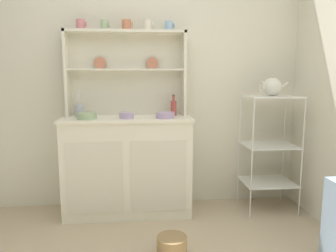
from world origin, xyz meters
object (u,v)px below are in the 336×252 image
object	(u,v)px
utensil_jar	(79,111)
bakers_rack	(269,140)
jam_bottle	(174,107)
hutch_shelf_unit	(127,67)
cup_rose_0	(81,24)
floor_basket	(172,247)
bowl_mixing_large	(87,116)
porcelain_teapot	(272,87)
hutch_cabinet	(128,165)

from	to	relation	value
utensil_jar	bakers_rack	bearing A→B (deg)	-3.97
bakers_rack	jam_bottle	world-z (taller)	jam_bottle
jam_bottle	hutch_shelf_unit	bearing A→B (deg)	169.58
cup_rose_0	floor_basket	bearing A→B (deg)	-51.75
bakers_rack	bowl_mixing_large	world-z (taller)	bakers_rack
bakers_rack	porcelain_teapot	world-z (taller)	porcelain_teapot
bowl_mixing_large	bakers_rack	bearing A→B (deg)	1.00
bakers_rack	cup_rose_0	xyz separation A→B (m)	(-1.72, 0.17, 1.05)
hutch_cabinet	jam_bottle	world-z (taller)	jam_bottle
bakers_rack	jam_bottle	bearing A→B (deg)	171.67
hutch_cabinet	hutch_shelf_unit	distance (m)	0.90
floor_basket	bowl_mixing_large	distance (m)	1.30
floor_basket	jam_bottle	bearing A→B (deg)	83.15
hutch_shelf_unit	bowl_mixing_large	bearing A→B (deg)	-145.03
utensil_jar	floor_basket	bearing A→B (deg)	-48.94
bakers_rack	floor_basket	size ratio (longest dim) A/B	5.06
hutch_shelf_unit	cup_rose_0	size ratio (longest dim) A/B	11.93
cup_rose_0	utensil_jar	size ratio (longest dim) A/B	0.38
hutch_shelf_unit	floor_basket	world-z (taller)	hutch_shelf_unit
hutch_shelf_unit	bowl_mixing_large	size ratio (longest dim) A/B	6.46
porcelain_teapot	bakers_rack	bearing A→B (deg)	0.00
bakers_rack	jam_bottle	xyz separation A→B (m)	(-0.89, 0.13, 0.31)
cup_rose_0	bowl_mixing_large	xyz separation A→B (m)	(0.05, -0.20, -0.80)
hutch_shelf_unit	bakers_rack	distance (m)	1.50
cup_rose_0	bowl_mixing_large	size ratio (longest dim) A/B	0.54
hutch_shelf_unit	cup_rose_0	bearing A→B (deg)	-173.71
hutch_cabinet	bowl_mixing_large	world-z (taller)	bowl_mixing_large
hutch_shelf_unit	cup_rose_0	world-z (taller)	cup_rose_0
bakers_rack	utensil_jar	world-z (taller)	utensil_jar
porcelain_teapot	hutch_cabinet	bearing A→B (deg)	178.08
floor_basket	bowl_mixing_large	xyz separation A→B (m)	(-0.67, 0.72, 0.85)
bowl_mixing_large	hutch_shelf_unit	bearing A→B (deg)	34.97
utensil_jar	porcelain_teapot	xyz separation A→B (m)	(1.76, -0.12, 0.21)
bowl_mixing_large	cup_rose_0	bearing A→B (deg)	105.45
cup_rose_0	utensil_jar	distance (m)	0.77
hutch_cabinet	bakers_rack	world-z (taller)	bakers_rack
bowl_mixing_large	utensil_jar	xyz separation A→B (m)	(-0.09, 0.15, 0.03)
floor_basket	cup_rose_0	xyz separation A→B (m)	(-0.72, 0.92, 1.65)
cup_rose_0	bowl_mixing_large	bearing A→B (deg)	-74.55
utensil_jar	porcelain_teapot	bearing A→B (deg)	-3.98
bowl_mixing_large	utensil_jar	world-z (taller)	utensil_jar
hutch_shelf_unit	floor_basket	bearing A→B (deg)	-71.19
floor_basket	bowl_mixing_large	size ratio (longest dim) A/B	1.27
floor_basket	utensil_jar	distance (m)	1.46
cup_rose_0	porcelain_teapot	xyz separation A→B (m)	(1.72, -0.17, -0.55)
hutch_cabinet	floor_basket	xyz separation A→B (m)	(0.33, -0.80, -0.39)
jam_bottle	utensil_jar	size ratio (longest dim) A/B	0.82
bakers_rack	utensil_jar	bearing A→B (deg)	176.03
jam_bottle	utensil_jar	world-z (taller)	utensil_jar
bowl_mixing_large	utensil_jar	distance (m)	0.18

